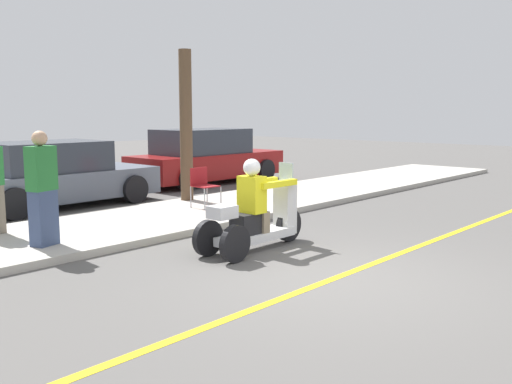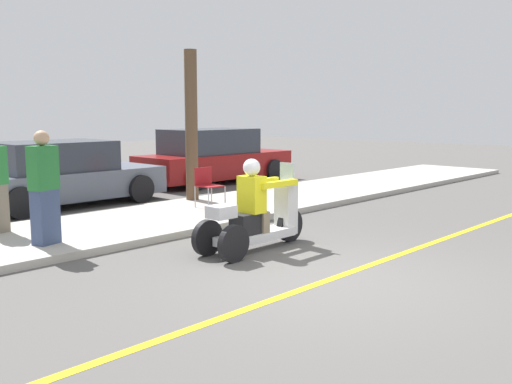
{
  "view_description": "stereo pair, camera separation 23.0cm",
  "coord_description": "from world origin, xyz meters",
  "px_view_note": "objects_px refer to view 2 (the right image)",
  "views": [
    {
      "loc": [
        -5.83,
        -3.94,
        2.1
      ],
      "look_at": [
        0.47,
        1.75,
        0.89
      ],
      "focal_mm": 40.0,
      "sensor_mm": 36.0,
      "label": 1
    },
    {
      "loc": [
        -5.68,
        -4.11,
        2.1
      ],
      "look_at": [
        0.47,
        1.75,
        0.89
      ],
      "focal_mm": 40.0,
      "sensor_mm": 36.0,
      "label": 2
    }
  ],
  "objects_px": {
    "folding_chair_curbside": "(207,183)",
    "tree_trunk": "(191,126)",
    "spectator_by_tree": "(44,190)",
    "parked_car_lot_left": "(214,158)",
    "parked_car_lot_center": "(61,175)",
    "motorcycle_trike": "(256,217)"
  },
  "relations": [
    {
      "from": "folding_chair_curbside",
      "to": "tree_trunk",
      "type": "relative_size",
      "value": 0.25
    },
    {
      "from": "spectator_by_tree",
      "to": "parked_car_lot_left",
      "type": "bearing_deg",
      "value": 30.78
    },
    {
      "from": "spectator_by_tree",
      "to": "parked_car_lot_center",
      "type": "distance_m",
      "value": 4.41
    },
    {
      "from": "parked_car_lot_center",
      "to": "parked_car_lot_left",
      "type": "bearing_deg",
      "value": 6.69
    },
    {
      "from": "motorcycle_trike",
      "to": "parked_car_lot_center",
      "type": "height_order",
      "value": "parked_car_lot_center"
    },
    {
      "from": "folding_chair_curbside",
      "to": "tree_trunk",
      "type": "distance_m",
      "value": 1.58
    },
    {
      "from": "motorcycle_trike",
      "to": "parked_car_lot_center",
      "type": "xyz_separation_m",
      "value": [
        -0.02,
        5.99,
        0.17
      ]
    },
    {
      "from": "motorcycle_trike",
      "to": "spectator_by_tree",
      "type": "xyz_separation_m",
      "value": [
        -2.26,
        2.2,
        0.43
      ]
    },
    {
      "from": "parked_car_lot_center",
      "to": "parked_car_lot_left",
      "type": "relative_size",
      "value": 0.9
    },
    {
      "from": "motorcycle_trike",
      "to": "parked_car_lot_left",
      "type": "bearing_deg",
      "value": 52.19
    },
    {
      "from": "spectator_by_tree",
      "to": "tree_trunk",
      "type": "distance_m",
      "value": 4.75
    },
    {
      "from": "spectator_by_tree",
      "to": "folding_chair_curbside",
      "type": "height_order",
      "value": "spectator_by_tree"
    },
    {
      "from": "tree_trunk",
      "to": "folding_chair_curbside",
      "type": "bearing_deg",
      "value": -113.79
    },
    {
      "from": "folding_chair_curbside",
      "to": "parked_car_lot_center",
      "type": "distance_m",
      "value": 3.45
    },
    {
      "from": "spectator_by_tree",
      "to": "folding_chair_curbside",
      "type": "bearing_deg",
      "value": 11.1
    },
    {
      "from": "motorcycle_trike",
      "to": "parked_car_lot_left",
      "type": "xyz_separation_m",
      "value": [
        5.12,
        6.6,
        0.23
      ]
    },
    {
      "from": "folding_chair_curbside",
      "to": "spectator_by_tree",
      "type": "bearing_deg",
      "value": -168.9
    },
    {
      "from": "motorcycle_trike",
      "to": "spectator_by_tree",
      "type": "distance_m",
      "value": 3.18
    },
    {
      "from": "motorcycle_trike",
      "to": "tree_trunk",
      "type": "xyz_separation_m",
      "value": [
        2.08,
        3.96,
        1.27
      ]
    },
    {
      "from": "motorcycle_trike",
      "to": "parked_car_lot_center",
      "type": "distance_m",
      "value": 6.0
    },
    {
      "from": "motorcycle_trike",
      "to": "folding_chair_curbside",
      "type": "xyz_separation_m",
      "value": [
        1.64,
        2.97,
        0.11
      ]
    },
    {
      "from": "motorcycle_trike",
      "to": "tree_trunk",
      "type": "relative_size",
      "value": 0.63
    }
  ]
}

